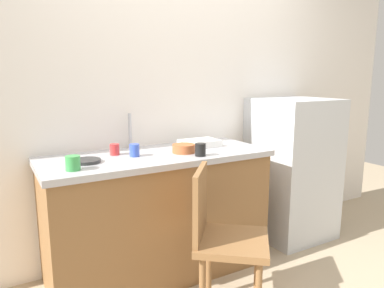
{
  "coord_description": "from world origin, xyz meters",
  "views": [
    {
      "loc": [
        -1.32,
        -1.55,
        1.39
      ],
      "look_at": [
        -0.09,
        0.6,
        0.92
      ],
      "focal_mm": 33.6,
      "sensor_mm": 36.0,
      "label": 1
    }
  ],
  "objects_px": {
    "cup_red": "(115,149)",
    "chair": "(222,236)",
    "cup_green": "(73,163)",
    "cup_black": "(200,150)",
    "cup_blue": "(134,150)",
    "hotplate": "(87,161)",
    "dish_tray": "(200,143)",
    "refrigerator": "(292,168)",
    "terracotta_bowl": "(184,148)"
  },
  "relations": [
    {
      "from": "cup_red",
      "to": "chair",
      "type": "bearing_deg",
      "value": -63.07
    },
    {
      "from": "cup_green",
      "to": "cup_black",
      "type": "xyz_separation_m",
      "value": [
        0.81,
        -0.04,
        0.0
      ]
    },
    {
      "from": "cup_blue",
      "to": "hotplate",
      "type": "bearing_deg",
      "value": -176.99
    },
    {
      "from": "dish_tray",
      "to": "cup_red",
      "type": "height_order",
      "value": "cup_red"
    },
    {
      "from": "chair",
      "to": "cup_black",
      "type": "xyz_separation_m",
      "value": [
        0.11,
        0.42,
        0.42
      ]
    },
    {
      "from": "cup_blue",
      "to": "refrigerator",
      "type": "bearing_deg",
      "value": 0.36
    },
    {
      "from": "refrigerator",
      "to": "cup_green",
      "type": "xyz_separation_m",
      "value": [
        -1.87,
        -0.17,
        0.31
      ]
    },
    {
      "from": "cup_green",
      "to": "cup_red",
      "type": "xyz_separation_m",
      "value": [
        0.33,
        0.27,
        -0.0
      ]
    },
    {
      "from": "refrigerator",
      "to": "dish_tray",
      "type": "bearing_deg",
      "value": 175.72
    },
    {
      "from": "cup_blue",
      "to": "cup_red",
      "type": "xyz_separation_m",
      "value": [
        -0.1,
        0.11,
        -0.0
      ]
    },
    {
      "from": "dish_tray",
      "to": "cup_green",
      "type": "relative_size",
      "value": 3.39
    },
    {
      "from": "chair",
      "to": "terracotta_bowl",
      "type": "distance_m",
      "value": 0.7
    },
    {
      "from": "terracotta_bowl",
      "to": "cup_black",
      "type": "relative_size",
      "value": 1.83
    },
    {
      "from": "dish_tray",
      "to": "cup_green",
      "type": "bearing_deg",
      "value": -166.19
    },
    {
      "from": "chair",
      "to": "cup_black",
      "type": "height_order",
      "value": "cup_black"
    },
    {
      "from": "terracotta_bowl",
      "to": "cup_black",
      "type": "bearing_deg",
      "value": -72.13
    },
    {
      "from": "cup_blue",
      "to": "cup_red",
      "type": "height_order",
      "value": "cup_blue"
    },
    {
      "from": "chair",
      "to": "cup_red",
      "type": "height_order",
      "value": "cup_red"
    },
    {
      "from": "cup_black",
      "to": "cup_red",
      "type": "distance_m",
      "value": 0.57
    },
    {
      "from": "cup_green",
      "to": "dish_tray",
      "type": "bearing_deg",
      "value": 13.81
    },
    {
      "from": "chair",
      "to": "cup_black",
      "type": "relative_size",
      "value": 10.47
    },
    {
      "from": "cup_black",
      "to": "terracotta_bowl",
      "type": "bearing_deg",
      "value": 107.87
    },
    {
      "from": "hotplate",
      "to": "cup_red",
      "type": "bearing_deg",
      "value": 30.13
    },
    {
      "from": "refrigerator",
      "to": "cup_blue",
      "type": "xyz_separation_m",
      "value": [
        -1.44,
        -0.01,
        0.31
      ]
    },
    {
      "from": "cup_black",
      "to": "cup_green",
      "type": "bearing_deg",
      "value": 177.12
    },
    {
      "from": "hotplate",
      "to": "cup_black",
      "type": "height_order",
      "value": "cup_black"
    },
    {
      "from": "dish_tray",
      "to": "cup_blue",
      "type": "distance_m",
      "value": 0.55
    },
    {
      "from": "refrigerator",
      "to": "cup_red",
      "type": "distance_m",
      "value": 1.57
    },
    {
      "from": "chair",
      "to": "dish_tray",
      "type": "bearing_deg",
      "value": 18.0
    },
    {
      "from": "chair",
      "to": "cup_green",
      "type": "distance_m",
      "value": 0.93
    },
    {
      "from": "cup_green",
      "to": "cup_red",
      "type": "distance_m",
      "value": 0.43
    },
    {
      "from": "chair",
      "to": "dish_tray",
      "type": "distance_m",
      "value": 0.85
    },
    {
      "from": "dish_tray",
      "to": "cup_blue",
      "type": "xyz_separation_m",
      "value": [
        -0.54,
        -0.08,
        0.02
      ]
    },
    {
      "from": "hotplate",
      "to": "cup_blue",
      "type": "bearing_deg",
      "value": 3.01
    },
    {
      "from": "cup_blue",
      "to": "cup_green",
      "type": "bearing_deg",
      "value": -159.15
    },
    {
      "from": "hotplate",
      "to": "cup_black",
      "type": "xyz_separation_m",
      "value": [
        0.7,
        -0.19,
        0.03
      ]
    },
    {
      "from": "cup_green",
      "to": "cup_black",
      "type": "relative_size",
      "value": 0.97
    },
    {
      "from": "cup_green",
      "to": "cup_red",
      "type": "relative_size",
      "value": 1.11
    },
    {
      "from": "chair",
      "to": "terracotta_bowl",
      "type": "height_order",
      "value": "terracotta_bowl"
    },
    {
      "from": "cup_red",
      "to": "cup_green",
      "type": "bearing_deg",
      "value": -140.32
    },
    {
      "from": "dish_tray",
      "to": "hotplate",
      "type": "height_order",
      "value": "dish_tray"
    },
    {
      "from": "chair",
      "to": "hotplate",
      "type": "bearing_deg",
      "value": 83.4
    },
    {
      "from": "cup_green",
      "to": "cup_blue",
      "type": "xyz_separation_m",
      "value": [
        0.43,
        0.16,
        -0.0
      ]
    },
    {
      "from": "cup_blue",
      "to": "cup_black",
      "type": "bearing_deg",
      "value": -27.95
    },
    {
      "from": "terracotta_bowl",
      "to": "cup_red",
      "type": "xyz_separation_m",
      "value": [
        -0.43,
        0.17,
        0.01
      ]
    },
    {
      "from": "terracotta_bowl",
      "to": "cup_blue",
      "type": "relative_size",
      "value": 1.9
    },
    {
      "from": "hotplate",
      "to": "cup_red",
      "type": "relative_size",
      "value": 2.29
    },
    {
      "from": "terracotta_bowl",
      "to": "cup_black",
      "type": "distance_m",
      "value": 0.15
    },
    {
      "from": "cup_black",
      "to": "chair",
      "type": "bearing_deg",
      "value": -104.7
    },
    {
      "from": "refrigerator",
      "to": "chair",
      "type": "relative_size",
      "value": 1.35
    }
  ]
}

